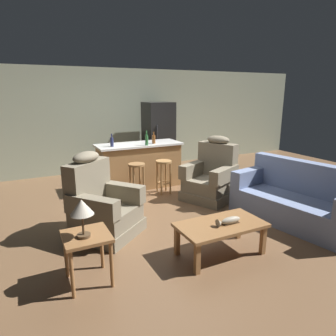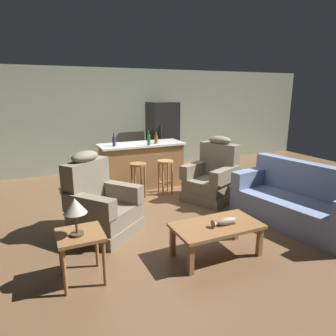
# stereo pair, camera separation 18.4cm
# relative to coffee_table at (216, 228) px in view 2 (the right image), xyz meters

# --- Properties ---
(ground_plane) EXTENTS (12.00, 12.00, 0.00)m
(ground_plane) POSITION_rel_coffee_table_xyz_m (0.12, 1.74, -0.36)
(ground_plane) COLOR brown
(back_wall) EXTENTS (12.00, 0.05, 2.60)m
(back_wall) POSITION_rel_coffee_table_xyz_m (0.12, 4.87, 0.94)
(back_wall) COLOR #9EA88E
(back_wall) RESTS_ON ground_plane
(coffee_table) EXTENTS (1.10, 0.60, 0.42)m
(coffee_table) POSITION_rel_coffee_table_xyz_m (0.00, 0.00, 0.00)
(coffee_table) COLOR olive
(coffee_table) RESTS_ON ground_plane
(fish_figurine) EXTENTS (0.34, 0.10, 0.10)m
(fish_figurine) POSITION_rel_coffee_table_xyz_m (0.07, -0.06, 0.10)
(fish_figurine) COLOR #4C3823
(fish_figurine) RESTS_ON coffee_table
(couch) EXTENTS (1.17, 2.02, 0.94)m
(couch) POSITION_rel_coffee_table_xyz_m (1.67, 0.29, -0.02)
(couch) COLOR #707FA3
(couch) RESTS_ON ground_plane
(recliner_near_lamp) EXTENTS (1.18, 1.18, 1.20)m
(recliner_near_lamp) POSITION_rel_coffee_table_xyz_m (-1.19, 1.24, 0.06)
(recliner_near_lamp) COLOR #756B56
(recliner_near_lamp) RESTS_ON ground_plane
(recliner_near_island) EXTENTS (1.12, 1.12, 1.20)m
(recliner_near_island) POSITION_rel_coffee_table_xyz_m (1.08, 1.78, 0.06)
(recliner_near_island) COLOR #756B56
(recliner_near_island) RESTS_ON ground_plane
(end_table) EXTENTS (0.48, 0.48, 0.56)m
(end_table) POSITION_rel_coffee_table_xyz_m (-1.62, 0.16, 0.10)
(end_table) COLOR olive
(end_table) RESTS_ON ground_plane
(table_lamp) EXTENTS (0.24, 0.24, 0.41)m
(table_lamp) POSITION_rel_coffee_table_xyz_m (-1.65, 0.13, 0.50)
(table_lamp) COLOR #4C3823
(table_lamp) RESTS_ON end_table
(kitchen_island) EXTENTS (1.80, 0.70, 0.95)m
(kitchen_island) POSITION_rel_coffee_table_xyz_m (0.12, 3.09, 0.11)
(kitchen_island) COLOR #9E7042
(kitchen_island) RESTS_ON ground_plane
(bar_stool_left) EXTENTS (0.32, 0.32, 0.68)m
(bar_stool_left) POSITION_rel_coffee_table_xyz_m (-0.18, 2.46, 0.11)
(bar_stool_left) COLOR olive
(bar_stool_left) RESTS_ON ground_plane
(bar_stool_right) EXTENTS (0.32, 0.32, 0.68)m
(bar_stool_right) POSITION_rel_coffee_table_xyz_m (0.40, 2.46, 0.11)
(bar_stool_right) COLOR #A87A47
(bar_stool_right) RESTS_ON ground_plane
(refrigerator) EXTENTS (0.70, 0.69, 1.76)m
(refrigerator) POSITION_rel_coffee_table_xyz_m (1.13, 4.29, 0.52)
(refrigerator) COLOR black
(refrigerator) RESTS_ON ground_plane
(bottle_tall_green) EXTENTS (0.07, 0.07, 0.26)m
(bottle_tall_green) POSITION_rel_coffee_table_xyz_m (-0.49, 3.00, 0.69)
(bottle_tall_green) COLOR #23284C
(bottle_tall_green) RESTS_ON kitchen_island
(bottle_short_amber) EXTENTS (0.06, 0.06, 0.30)m
(bottle_short_amber) POSITION_rel_coffee_table_xyz_m (0.19, 2.83, 0.70)
(bottle_short_amber) COLOR #2D6B38
(bottle_short_amber) RESTS_ON kitchen_island
(bottle_wine_dark) EXTENTS (0.07, 0.07, 0.25)m
(bottle_wine_dark) POSITION_rel_coffee_table_xyz_m (0.40, 2.96, 0.68)
(bottle_wine_dark) COLOR brown
(bottle_wine_dark) RESTS_ON kitchen_island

